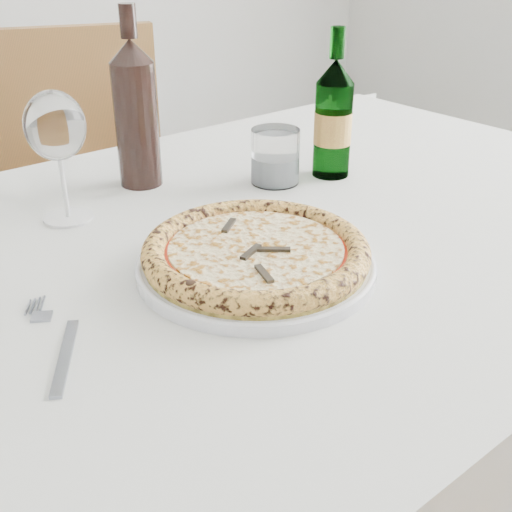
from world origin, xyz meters
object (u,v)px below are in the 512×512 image
object	(u,v)px
dining_table	(219,292)
pizza	(256,251)
beer_bottle	(333,119)
wine_glass	(55,129)
plate	(256,264)
wine_bottle	(136,112)
chair_far	(87,203)
tumbler	(275,160)

from	to	relation	value
dining_table	pizza	xyz separation A→B (m)	(-0.00, -0.10, 0.11)
beer_bottle	wine_glass	bearing A→B (deg)	173.17
plate	beer_bottle	bearing A→B (deg)	37.94
dining_table	plate	world-z (taller)	plate
dining_table	plate	size ratio (longest dim) A/B	5.64
wine_glass	wine_bottle	world-z (taller)	wine_bottle
beer_bottle	wine_bottle	distance (m)	0.32
chair_far	dining_table	bearing A→B (deg)	-93.33
wine_bottle	beer_bottle	bearing A→B (deg)	-24.01
tumbler	chair_far	bearing A→B (deg)	103.18
dining_table	chair_far	bearing A→B (deg)	86.67
wine_glass	beer_bottle	world-z (taller)	beer_bottle
dining_table	chair_far	world-z (taller)	chair_far
dining_table	beer_bottle	xyz separation A→B (m)	(0.29, 0.12, 0.18)
wine_glass	wine_bottle	distance (m)	0.17
plate	dining_table	bearing A→B (deg)	90.00
pizza	wine_bottle	size ratio (longest dim) A/B	1.00
chair_far	tumbler	distance (m)	0.68
dining_table	wine_bottle	distance (m)	0.32
pizza	tumbler	xyz separation A→B (m)	(0.19, 0.24, 0.01)
dining_table	plate	bearing A→B (deg)	-90.00
plate	pizza	size ratio (longest dim) A/B	1.06
plate	wine_bottle	xyz separation A→B (m)	(-0.00, 0.35, 0.11)
tumbler	wine_bottle	bearing A→B (deg)	150.10
dining_table	wine_glass	distance (m)	0.32
pizza	beer_bottle	bearing A→B (deg)	37.94
plate	beer_bottle	xyz separation A→B (m)	(0.29, 0.22, 0.09)
plate	wine_bottle	bearing A→B (deg)	90.45
wine_glass	tumbler	distance (m)	0.35
chair_far	wine_bottle	size ratio (longest dim) A/B	3.33
chair_far	beer_bottle	bearing A→B (deg)	-68.96
tumbler	beer_bottle	size ratio (longest dim) A/B	0.37
plate	beer_bottle	distance (m)	0.38
dining_table	plate	xyz separation A→B (m)	(0.00, -0.10, 0.09)
beer_bottle	dining_table	bearing A→B (deg)	-156.62
pizza	wine_glass	world-z (taller)	wine_glass
chair_far	wine_bottle	world-z (taller)	wine_bottle
chair_far	pizza	distance (m)	0.90
beer_bottle	plate	bearing A→B (deg)	-142.06
pizza	beer_bottle	size ratio (longest dim) A/B	1.16
tumbler	beer_bottle	distance (m)	0.12
chair_far	wine_glass	size ratio (longest dim) A/B	5.00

